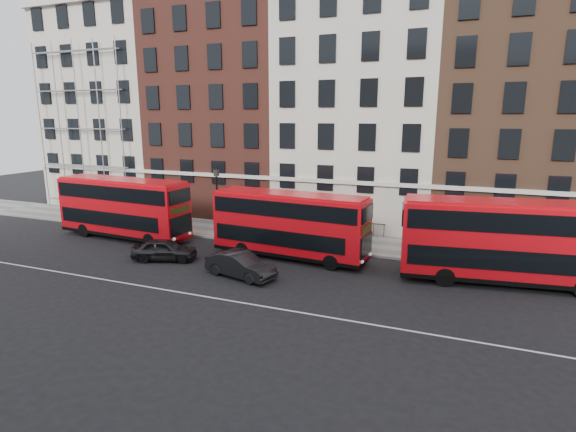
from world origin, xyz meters
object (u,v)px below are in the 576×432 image
at_px(car_rear, 165,250).
at_px(bus_c, 506,240).
at_px(bus_a, 123,207).
at_px(car_front, 240,265).
at_px(bus_b, 289,224).

bearing_deg(car_rear, bus_c, -98.96).
distance_m(bus_a, car_rear, 7.33).
height_order(bus_c, car_front, bus_c).
bearing_deg(bus_a, bus_c, 4.06).
bearing_deg(bus_b, car_front, -102.16).
bearing_deg(bus_a, bus_b, 4.08).
bearing_deg(bus_b, bus_c, 4.57).
bearing_deg(bus_a, car_rear, -24.67).
xyz_separation_m(bus_b, car_front, (-1.32, -4.38, -1.61)).
distance_m(car_rear, car_front, 6.10).
height_order(bus_b, bus_c, bus_c).
xyz_separation_m(car_rear, car_front, (6.02, -0.96, 0.02)).
xyz_separation_m(bus_b, bus_c, (12.79, -0.01, 0.19)).
bearing_deg(car_rear, bus_a, 42.67).
relative_size(bus_b, bus_c, 0.92).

